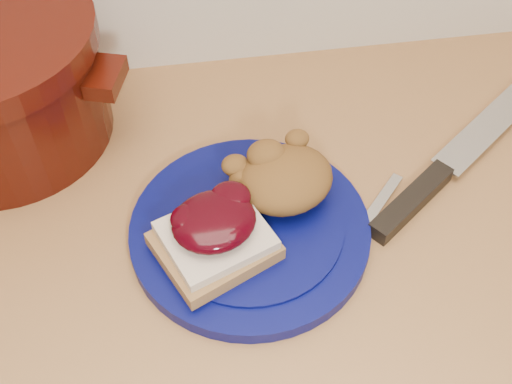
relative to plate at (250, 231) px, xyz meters
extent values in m
cylinder|color=#05094B|center=(0.00, 0.00, 0.00)|extent=(0.34, 0.34, 0.02)
cube|color=olive|center=(-0.04, -0.03, 0.02)|extent=(0.14, 0.14, 0.02)
cube|color=beige|center=(-0.04, -0.03, 0.04)|extent=(0.13, 0.12, 0.01)
ellipsoid|color=black|center=(-0.04, -0.02, 0.06)|extent=(0.11, 0.10, 0.03)
ellipsoid|color=brown|center=(0.05, 0.03, 0.04)|extent=(0.13, 0.12, 0.05)
cube|color=black|center=(0.19, 0.01, 0.00)|extent=(0.12, 0.10, 0.02)
cube|color=silver|center=(0.33, 0.12, 0.00)|extent=(0.20, 0.17, 0.00)
cube|color=silver|center=(0.13, 0.00, -0.01)|extent=(0.12, 0.13, 0.00)
cube|color=#350B05|center=(-0.14, 0.17, 0.10)|extent=(0.05, 0.07, 0.02)
camera|label=1|loc=(-0.06, -0.42, 0.57)|focal=45.00mm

